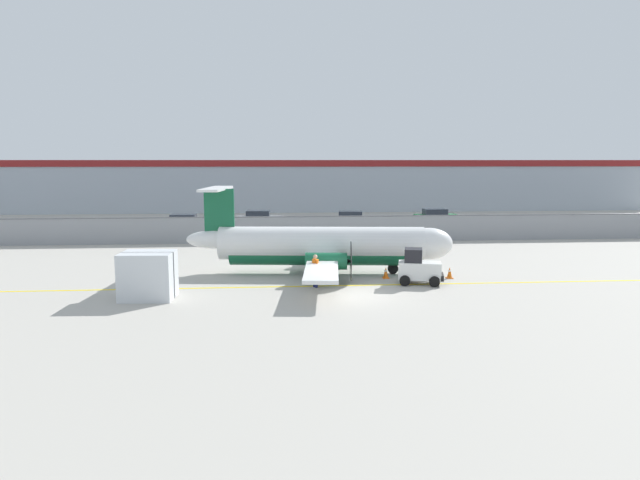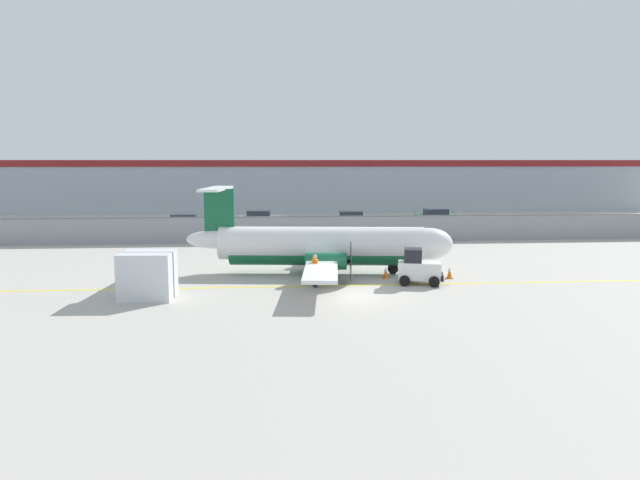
% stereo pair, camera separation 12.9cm
% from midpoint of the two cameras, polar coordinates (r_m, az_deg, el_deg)
% --- Properties ---
extents(ground_plane, '(140.00, 140.00, 0.01)m').
position_cam_midpoint_polar(ground_plane, '(29.70, 2.51, -4.57)').
color(ground_plane, '#ADA89E').
extents(perimeter_fence, '(98.00, 0.10, 2.10)m').
position_cam_midpoint_polar(perimeter_fence, '(45.22, -0.01, 1.19)').
color(perimeter_fence, gray).
rests_on(perimeter_fence, ground).
extents(parking_lot_strip, '(98.00, 17.00, 0.12)m').
position_cam_midpoint_polar(parking_lot_strip, '(56.74, -0.95, 1.50)').
color(parking_lot_strip, '#38383A').
rests_on(parking_lot_strip, ground).
extents(background_building, '(91.00, 8.10, 6.50)m').
position_cam_midpoint_polar(background_building, '(74.91, -1.88, 5.51)').
color(background_building, '#A8B2BC').
rests_on(background_building, ground).
extents(commuter_airplane, '(15.29, 16.08, 4.92)m').
position_cam_midpoint_polar(commuter_airplane, '(32.56, 0.52, -0.59)').
color(commuter_airplane, white).
rests_on(commuter_airplane, ground).
extents(baggage_tug, '(2.53, 1.83, 1.88)m').
position_cam_midpoint_polar(baggage_tug, '(30.29, 9.72, -2.78)').
color(baggage_tug, silver).
rests_on(baggage_tug, ground).
extents(ground_crew_worker, '(0.43, 0.54, 1.70)m').
position_cam_midpoint_polar(ground_crew_worker, '(29.10, -0.60, -2.91)').
color(ground_crew_worker, '#191E4C').
rests_on(ground_crew_worker, ground).
extents(cargo_container, '(2.50, 2.12, 2.20)m').
position_cam_midpoint_polar(cargo_container, '(27.94, -16.95, -3.41)').
color(cargo_container, silver).
rests_on(cargo_container, ground).
extents(traffic_cone_near_left, '(0.36, 0.36, 0.64)m').
position_cam_midpoint_polar(traffic_cone_near_left, '(31.65, 6.49, -3.26)').
color(traffic_cone_near_left, orange).
rests_on(traffic_cone_near_left, ground).
extents(traffic_cone_near_right, '(0.36, 0.36, 0.64)m').
position_cam_midpoint_polar(traffic_cone_near_right, '(32.21, 12.72, -3.21)').
color(traffic_cone_near_right, orange).
rests_on(traffic_cone_near_right, ground).
extents(traffic_cone_far_left, '(0.36, 0.36, 0.64)m').
position_cam_midpoint_polar(traffic_cone_far_left, '(35.15, 1.41, -2.09)').
color(traffic_cone_far_left, orange).
rests_on(traffic_cone_far_left, ground).
extents(traffic_cone_far_right, '(0.36, 0.36, 0.64)m').
position_cam_midpoint_polar(traffic_cone_far_right, '(31.44, 9.15, -3.38)').
color(traffic_cone_far_right, orange).
rests_on(traffic_cone_far_right, ground).
extents(parked_car_0, '(4.23, 2.05, 1.58)m').
position_cam_midpoint_polar(parked_car_0, '(52.39, -13.68, 1.65)').
color(parked_car_0, red).
rests_on(parked_car_0, parking_lot_strip).
extents(parked_car_1, '(4.33, 2.27, 1.58)m').
position_cam_midpoint_polar(parked_car_1, '(54.97, -6.14, 2.12)').
color(parked_car_1, gray).
rests_on(parked_car_1, parking_lot_strip).
extents(parked_car_2, '(4.37, 2.39, 1.58)m').
position_cam_midpoint_polar(parked_car_2, '(54.27, 2.86, 2.08)').
color(parked_car_2, black).
rests_on(parked_car_2, parking_lot_strip).
extents(parked_car_3, '(4.25, 2.10, 1.58)m').
position_cam_midpoint_polar(parked_car_3, '(57.80, 11.45, 2.29)').
color(parked_car_3, '#19662D').
rests_on(parked_car_3, parking_lot_strip).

